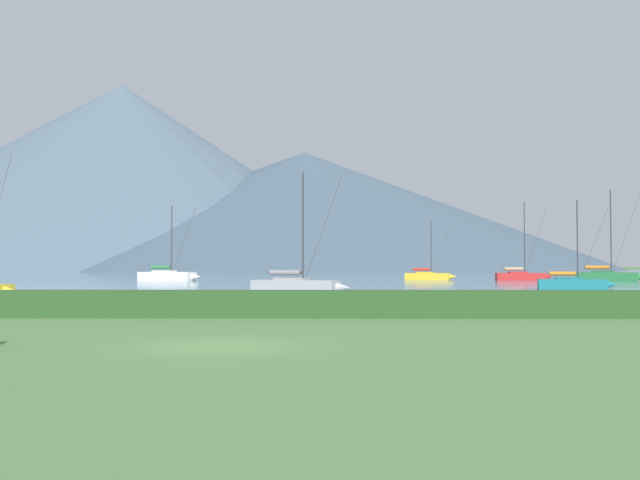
{
  "coord_description": "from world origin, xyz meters",
  "views": [
    {
      "loc": [
        3.15,
        -20.77,
        2.39
      ],
      "look_at": [
        2.35,
        45.28,
        4.6
      ],
      "focal_mm": 40.06,
      "sensor_mm": 36.0,
      "label": 1
    }
  ],
  "objects_px": {
    "sailboat_slip_4": "(168,276)",
    "sailboat_slip_11": "(428,276)",
    "sailboat_slip_6": "(297,285)",
    "sailboat_slip_1": "(607,276)",
    "sailboat_slip_7": "(573,283)",
    "sailboat_slip_2": "(521,276)"
  },
  "relations": [
    {
      "from": "sailboat_slip_4",
      "to": "sailboat_slip_11",
      "type": "relative_size",
      "value": 1.21
    },
    {
      "from": "sailboat_slip_4",
      "to": "sailboat_slip_11",
      "type": "height_order",
      "value": "sailboat_slip_4"
    },
    {
      "from": "sailboat_slip_6",
      "to": "sailboat_slip_11",
      "type": "bearing_deg",
      "value": 90.81
    },
    {
      "from": "sailboat_slip_4",
      "to": "sailboat_slip_6",
      "type": "distance_m",
      "value": 47.12
    },
    {
      "from": "sailboat_slip_1",
      "to": "sailboat_slip_7",
      "type": "distance_m",
      "value": 33.19
    },
    {
      "from": "sailboat_slip_1",
      "to": "sailboat_slip_6",
      "type": "distance_m",
      "value": 56.2
    },
    {
      "from": "sailboat_slip_1",
      "to": "sailboat_slip_4",
      "type": "xyz_separation_m",
      "value": [
        -59.93,
        3.14,
        -0.01
      ]
    },
    {
      "from": "sailboat_slip_11",
      "to": "sailboat_slip_1",
      "type": "bearing_deg",
      "value": -4.76
    },
    {
      "from": "sailboat_slip_2",
      "to": "sailboat_slip_6",
      "type": "relative_size",
      "value": 1.17
    },
    {
      "from": "sailboat_slip_4",
      "to": "sailboat_slip_6",
      "type": "bearing_deg",
      "value": -47.07
    },
    {
      "from": "sailboat_slip_1",
      "to": "sailboat_slip_2",
      "type": "xyz_separation_m",
      "value": [
        -9.86,
        6.02,
        -0.09
      ]
    },
    {
      "from": "sailboat_slip_1",
      "to": "sailboat_slip_7",
      "type": "height_order",
      "value": "sailboat_slip_1"
    },
    {
      "from": "sailboat_slip_1",
      "to": "sailboat_slip_7",
      "type": "bearing_deg",
      "value": -95.91
    },
    {
      "from": "sailboat_slip_2",
      "to": "sailboat_slip_4",
      "type": "relative_size",
      "value": 1.08
    },
    {
      "from": "sailboat_slip_2",
      "to": "sailboat_slip_6",
      "type": "xyz_separation_m",
      "value": [
        -30.08,
        -45.55,
        -0.01
      ]
    },
    {
      "from": "sailboat_slip_11",
      "to": "sailboat_slip_7",
      "type": "bearing_deg",
      "value": -60.72
    },
    {
      "from": "sailboat_slip_2",
      "to": "sailboat_slip_4",
      "type": "bearing_deg",
      "value": -171.8
    },
    {
      "from": "sailboat_slip_7",
      "to": "sailboat_slip_1",
      "type": "bearing_deg",
      "value": 76.49
    },
    {
      "from": "sailboat_slip_1",
      "to": "sailboat_slip_11",
      "type": "bearing_deg",
      "value": 177.88
    },
    {
      "from": "sailboat_slip_11",
      "to": "sailboat_slip_2",
      "type": "bearing_deg",
      "value": 2.95
    },
    {
      "from": "sailboat_slip_2",
      "to": "sailboat_slip_7",
      "type": "relative_size",
      "value": 1.37
    },
    {
      "from": "sailboat_slip_4",
      "to": "sailboat_slip_1",
      "type": "bearing_deg",
      "value": 14.84
    }
  ]
}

